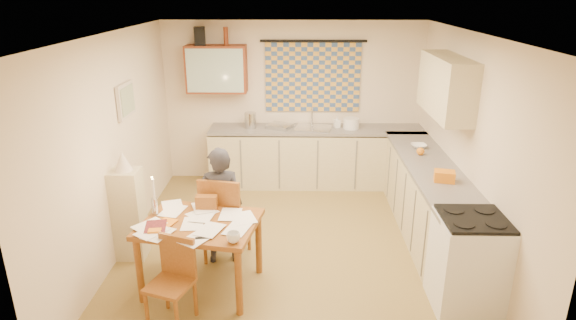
{
  "coord_description": "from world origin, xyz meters",
  "views": [
    {
      "loc": [
        0.05,
        -5.15,
        2.96
      ],
      "look_at": [
        -0.04,
        0.2,
        1.03
      ],
      "focal_mm": 30.0,
      "sensor_mm": 36.0,
      "label": 1
    }
  ],
  "objects_px": {
    "stove": "(468,263)",
    "chair_far": "(227,233)",
    "counter_right": "(428,201)",
    "counter_back": "(317,157)",
    "person": "(221,206)",
    "dining_table": "(202,254)",
    "shelf_stand": "(129,214)"
  },
  "relations": [
    {
      "from": "stove",
      "to": "chair_far",
      "type": "relative_size",
      "value": 0.93
    },
    {
      "from": "counter_right",
      "to": "counter_back",
      "type": "bearing_deg",
      "value": 129.27
    },
    {
      "from": "chair_far",
      "to": "person",
      "type": "bearing_deg",
      "value": 60.58
    },
    {
      "from": "counter_right",
      "to": "stove",
      "type": "xyz_separation_m",
      "value": [
        -0.0,
        -1.46,
        0.03
      ]
    },
    {
      "from": "dining_table",
      "to": "person",
      "type": "xyz_separation_m",
      "value": [
        0.13,
        0.52,
        0.3
      ]
    },
    {
      "from": "chair_far",
      "to": "counter_back",
      "type": "bearing_deg",
      "value": -105.87
    },
    {
      "from": "dining_table",
      "to": "chair_far",
      "type": "relative_size",
      "value": 1.23
    },
    {
      "from": "person",
      "to": "chair_far",
      "type": "bearing_deg",
      "value": -139.38
    },
    {
      "from": "counter_right",
      "to": "dining_table",
      "type": "bearing_deg",
      "value": -155.51
    },
    {
      "from": "dining_table",
      "to": "shelf_stand",
      "type": "height_order",
      "value": "shelf_stand"
    },
    {
      "from": "counter_back",
      "to": "shelf_stand",
      "type": "bearing_deg",
      "value": -134.99
    },
    {
      "from": "counter_back",
      "to": "person",
      "type": "bearing_deg",
      "value": -116.74
    },
    {
      "from": "dining_table",
      "to": "chair_far",
      "type": "distance_m",
      "value": 0.6
    },
    {
      "from": "person",
      "to": "counter_back",
      "type": "bearing_deg",
      "value": -126.18
    },
    {
      "from": "shelf_stand",
      "to": "counter_back",
      "type": "bearing_deg",
      "value": 45.01
    },
    {
      "from": "dining_table",
      "to": "person",
      "type": "relative_size",
      "value": 0.93
    },
    {
      "from": "counter_back",
      "to": "stove",
      "type": "relative_size",
      "value": 3.44
    },
    {
      "from": "counter_right",
      "to": "shelf_stand",
      "type": "relative_size",
      "value": 2.77
    },
    {
      "from": "counter_right",
      "to": "person",
      "type": "xyz_separation_m",
      "value": [
        -2.48,
        -0.67,
        0.23
      ]
    },
    {
      "from": "counter_back",
      "to": "stove",
      "type": "height_order",
      "value": "stove"
    },
    {
      "from": "counter_back",
      "to": "stove",
      "type": "distance_m",
      "value": 3.35
    },
    {
      "from": "stove",
      "to": "shelf_stand",
      "type": "height_order",
      "value": "shelf_stand"
    },
    {
      "from": "dining_table",
      "to": "counter_back",
      "type": "bearing_deg",
      "value": 75.79
    },
    {
      "from": "chair_far",
      "to": "shelf_stand",
      "type": "bearing_deg",
      "value": 9.24
    },
    {
      "from": "person",
      "to": "shelf_stand",
      "type": "bearing_deg",
      "value": -13.54
    },
    {
      "from": "counter_back",
      "to": "chair_far",
      "type": "relative_size",
      "value": 3.2
    },
    {
      "from": "dining_table",
      "to": "chair_far",
      "type": "bearing_deg",
      "value": 83.47
    },
    {
      "from": "counter_back",
      "to": "stove",
      "type": "bearing_deg",
      "value": -66.73
    },
    {
      "from": "counter_back",
      "to": "dining_table",
      "type": "bearing_deg",
      "value": -114.57
    },
    {
      "from": "shelf_stand",
      "to": "chair_far",
      "type": "bearing_deg",
      "value": -1.29
    },
    {
      "from": "dining_table",
      "to": "counter_right",
      "type": "bearing_deg",
      "value": 34.84
    },
    {
      "from": "dining_table",
      "to": "shelf_stand",
      "type": "bearing_deg",
      "value": 157.78
    }
  ]
}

